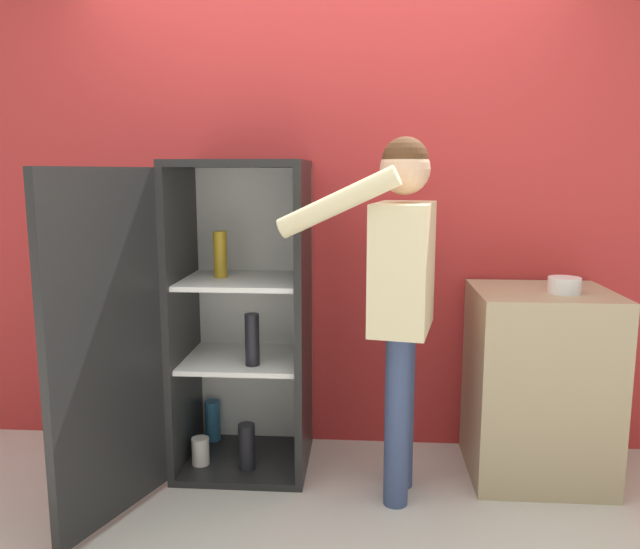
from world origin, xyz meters
TOP-DOWN VIEW (x-y plane):
  - ground_plane at (0.00, 0.00)m, footprint 12.00×12.00m
  - wall_back at (0.00, 0.98)m, footprint 7.00×0.06m
  - refrigerator at (-0.49, 0.55)m, footprint 0.92×1.19m
  - person at (0.39, 0.37)m, footprint 0.71×0.57m
  - counter at (1.09, 0.63)m, footprint 0.65×0.59m
  - bowl at (1.17, 0.58)m, footprint 0.15×0.15m

SIDE VIEW (x-z plane):
  - ground_plane at x=0.00m, z-range 0.00..0.00m
  - counter at x=1.09m, z-range 0.00..0.94m
  - refrigerator at x=-0.49m, z-range -0.01..1.54m
  - bowl at x=1.17m, z-range 0.94..1.01m
  - person at x=0.39m, z-range 0.22..1.87m
  - wall_back at x=0.00m, z-range 0.00..2.55m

